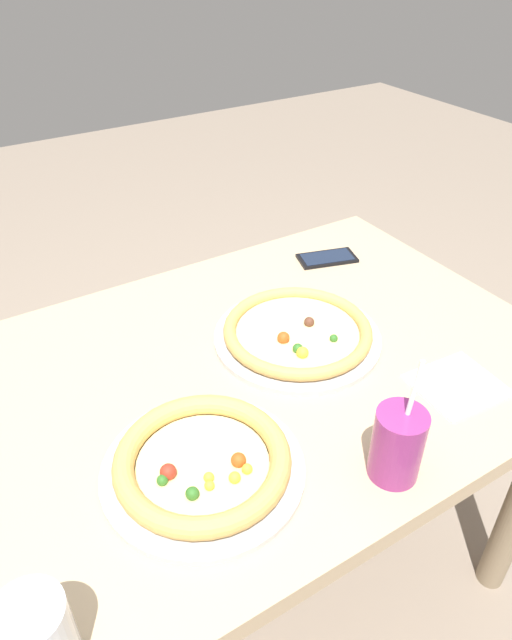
{
  "coord_description": "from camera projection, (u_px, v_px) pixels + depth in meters",
  "views": [
    {
      "loc": [
        -0.48,
        -0.76,
        1.5
      ],
      "look_at": [
        0.05,
        0.1,
        0.78
      ],
      "focal_mm": 32.3,
      "sensor_mm": 36.0,
      "label": 1
    }
  ],
  "objects": [
    {
      "name": "ground_plane",
      "position": [
        259.0,
        570.0,
        1.6
      ],
      "size": [
        8.0,
        8.0,
        0.0
      ],
      "primitive_type": "plane",
      "color": "gray"
    },
    {
      "name": "paper_napkin",
      "position": [
        457.0,
        385.0,
        1.11
      ],
      "size": [
        0.17,
        0.15,
        0.0
      ],
      "primitive_type": "cube",
      "rotation": [
        0.0,
        0.0,
        -0.07
      ],
      "color": "white",
      "rests_on": "dining_table"
    },
    {
      "name": "drink_cup_colored",
      "position": [
        397.0,
        444.0,
        0.9
      ],
      "size": [
        0.08,
        0.08,
        0.23
      ],
      "color": "#8C2D72",
      "rests_on": "dining_table"
    },
    {
      "name": "pizza_far",
      "position": [
        297.0,
        333.0,
        1.22
      ],
      "size": [
        0.36,
        0.36,
        0.04
      ],
      "color": "#B7B7BC",
      "rests_on": "dining_table"
    },
    {
      "name": "dining_table",
      "position": [
        260.0,
        404.0,
        1.23
      ],
      "size": [
        1.22,
        0.86,
        0.75
      ],
      "color": "tan",
      "rests_on": "ground"
    },
    {
      "name": "cell_phone",
      "position": [
        327.0,
        258.0,
        1.51
      ],
      "size": [
        0.16,
        0.11,
        0.01
      ],
      "color": "black",
      "rests_on": "dining_table"
    },
    {
      "name": "water_cup_clear",
      "position": [
        37.0,
        639.0,
        0.67
      ],
      "size": [
        0.09,
        0.09,
        0.12
      ],
      "color": "silver",
      "rests_on": "dining_table"
    },
    {
      "name": "pizza_near",
      "position": [
        203.0,
        463.0,
        0.93
      ],
      "size": [
        0.33,
        0.33,
        0.05
      ],
      "color": "#B7B7BC",
      "rests_on": "dining_table"
    }
  ]
}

